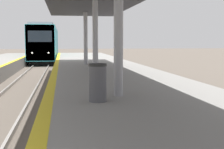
% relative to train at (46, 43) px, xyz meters
% --- Properties ---
extents(train, '(2.75, 21.02, 4.28)m').
position_rel_train_xyz_m(train, '(0.00, 0.00, 0.00)').
color(train, black).
rests_on(train, ground).
extents(trash_bin, '(0.46, 0.46, 0.96)m').
position_rel_train_xyz_m(trash_bin, '(2.91, -32.77, -0.76)').
color(trash_bin, '#4C4C51').
rests_on(trash_bin, platform_right).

